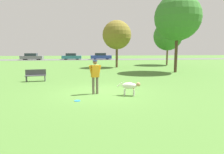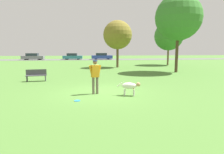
# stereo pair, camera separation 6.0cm
# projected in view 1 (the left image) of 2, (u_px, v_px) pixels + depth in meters

# --- Properties ---
(ground_plane) EXTENTS (120.00, 120.00, 0.00)m
(ground_plane) POSITION_uv_depth(u_px,v_px,m) (101.00, 92.00, 10.58)
(ground_plane) COLOR #4C7A33
(far_road_strip) EXTENTS (120.00, 6.00, 0.01)m
(far_road_strip) POSITION_uv_depth(u_px,v_px,m) (91.00, 59.00, 43.91)
(far_road_strip) COLOR #5B5B59
(far_road_strip) RESTS_ON ground_plane
(person) EXTENTS (0.65, 0.33, 1.74)m
(person) POSITION_uv_depth(u_px,v_px,m) (95.00, 74.00, 10.11)
(person) COLOR #665B4C
(person) RESTS_ON ground_plane
(dog) EXTENTS (1.13, 0.55, 0.68)m
(dog) POSITION_uv_depth(u_px,v_px,m) (130.00, 86.00, 9.84)
(dog) COLOR silver
(dog) RESTS_ON ground_plane
(frisbee) EXTENTS (0.27, 0.27, 0.02)m
(frisbee) POSITION_uv_depth(u_px,v_px,m) (77.00, 101.00, 8.86)
(frisbee) COLOR #268CE5
(frisbee) RESTS_ON ground_plane
(tree_near_right) EXTENTS (4.43, 4.43, 7.52)m
(tree_near_right) POSITION_uv_depth(u_px,v_px,m) (178.00, 18.00, 19.15)
(tree_near_right) COLOR #4C3826
(tree_near_right) RESTS_ON ground_plane
(tree_mid_center) EXTENTS (3.53, 3.53, 5.78)m
(tree_mid_center) POSITION_uv_depth(u_px,v_px,m) (117.00, 35.00, 24.51)
(tree_mid_center) COLOR brown
(tree_mid_center) RESTS_ON ground_plane
(tree_far_right) EXTENTS (4.03, 4.03, 6.11)m
(tree_far_right) POSITION_uv_depth(u_px,v_px,m) (168.00, 36.00, 28.22)
(tree_far_right) COLOR brown
(tree_far_right) RESTS_ON ground_plane
(parked_car_grey) EXTENTS (4.52, 1.77, 1.40)m
(parked_car_grey) POSITION_uv_depth(u_px,v_px,m) (32.00, 57.00, 42.27)
(parked_car_grey) COLOR slate
(parked_car_grey) RESTS_ON ground_plane
(parked_car_teal) EXTENTS (4.20, 1.86, 1.38)m
(parked_car_teal) POSITION_uv_depth(u_px,v_px,m) (72.00, 57.00, 43.32)
(parked_car_teal) COLOR teal
(parked_car_teal) RESTS_ON ground_plane
(parked_car_blue) EXTENTS (4.60, 1.81, 1.42)m
(parked_car_blue) POSITION_uv_depth(u_px,v_px,m) (101.00, 56.00, 44.01)
(parked_car_blue) COLOR #284293
(parked_car_blue) RESTS_ON ground_plane
(park_bench) EXTENTS (1.45, 0.61, 0.84)m
(park_bench) POSITION_uv_depth(u_px,v_px,m) (36.00, 75.00, 14.21)
(park_bench) COLOR #47474C
(park_bench) RESTS_ON ground_plane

